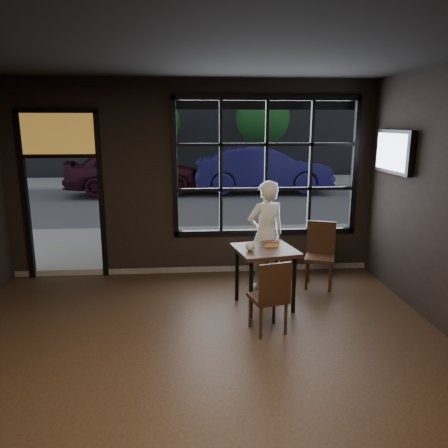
{
  "coord_description": "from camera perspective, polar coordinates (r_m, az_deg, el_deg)",
  "views": [
    {
      "loc": [
        -0.06,
        -3.64,
        2.51
      ],
      "look_at": [
        0.4,
        2.2,
        1.15
      ],
      "focal_mm": 35.0,
      "sensor_mm": 36.0,
      "label": 1
    }
  ],
  "objects": [
    {
      "name": "chair_near",
      "position": [
        5.4,
        5.77,
        -9.26
      ],
      "size": [
        0.49,
        0.49,
        0.93
      ],
      "primitive_type": "cube",
      "rotation": [
        0.0,
        0.0,
        3.4
      ],
      "color": "black",
      "rests_on": "floor"
    },
    {
      "name": "ceiling",
      "position": [
        3.71,
        -3.81,
        23.89
      ],
      "size": [
        6.0,
        7.0,
        0.02
      ],
      "primitive_type": "cube",
      "color": "black",
      "rests_on": "ground"
    },
    {
      "name": "stained_transom",
      "position": [
        7.43,
        -20.83,
        11.0
      ],
      "size": [
        1.2,
        0.06,
        0.7
      ],
      "primitive_type": "cube",
      "color": "orange",
      "rests_on": "ground"
    },
    {
      "name": "floor",
      "position": [
        4.43,
        -3.14,
        -21.62
      ],
      "size": [
        6.0,
        7.0,
        0.02
      ],
      "primitive_type": "cube",
      "color": "black",
      "rests_on": "ground"
    },
    {
      "name": "cafe_table",
      "position": [
        6.11,
        5.31,
        -6.96
      ],
      "size": [
        0.92,
        0.92,
        0.85
      ],
      "primitive_type": "cube",
      "rotation": [
        0.0,
        0.0,
        0.2
      ],
      "color": "black",
      "rests_on": "floor"
    },
    {
      "name": "cup",
      "position": [
        5.86,
        3.44,
        -3.01
      ],
      "size": [
        0.12,
        0.12,
        0.1
      ],
      "primitive_type": "imported",
      "rotation": [
        0.0,
        0.0,
        -0.01
      ],
      "color": "silver",
      "rests_on": "cafe_table"
    },
    {
      "name": "tree_right",
      "position": [
        18.72,
        5.06,
        13.57
      ],
      "size": [
        2.24,
        2.24,
        3.82
      ],
      "color": "#332114",
      "rests_on": "street_asphalt"
    },
    {
      "name": "man",
      "position": [
        6.68,
        5.48,
        -1.46
      ],
      "size": [
        0.71,
        0.57,
        1.68
      ],
      "primitive_type": "imported",
      "rotation": [
        0.0,
        0.0,
        3.46
      ],
      "color": "silver",
      "rests_on": "floor"
    },
    {
      "name": "chair_window",
      "position": [
        6.93,
        12.4,
        -4.08
      ],
      "size": [
        0.56,
        0.56,
        1.01
      ],
      "primitive_type": "cube",
      "rotation": [
        0.0,
        0.0,
        -0.35
      ],
      "color": "black",
      "rests_on": "floor"
    },
    {
      "name": "hotdog",
      "position": [
        6.07,
        6.24,
        -2.69
      ],
      "size": [
        0.2,
        0.09,
        0.06
      ],
      "primitive_type": null,
      "rotation": [
        0.0,
        0.0,
        0.05
      ],
      "color": "tan",
      "rests_on": "cafe_table"
    },
    {
      "name": "maroon_car",
      "position": [
        15.81,
        -11.82,
        6.92
      ],
      "size": [
        4.81,
        2.37,
        1.58
      ],
      "primitive_type": "imported",
      "rotation": [
        0.0,
        0.0,
        1.68
      ],
      "color": "black",
      "rests_on": "street_asphalt"
    },
    {
      "name": "tv",
      "position": [
        6.93,
        21.33,
        8.79
      ],
      "size": [
        0.12,
        1.08,
        0.63
      ],
      "primitive_type": "cube",
      "color": "black",
      "rests_on": "wall_right"
    },
    {
      "name": "building_across",
      "position": [
        27.11,
        -4.7,
        23.65
      ],
      "size": [
        28.0,
        12.0,
        15.0
      ],
      "primitive_type": "cube",
      "color": "#5B5956",
      "rests_on": "ground"
    },
    {
      "name": "navy_car",
      "position": [
        15.92,
        5.07,
        7.22
      ],
      "size": [
        4.9,
        1.8,
        1.6
      ],
      "primitive_type": "imported",
      "rotation": [
        0.0,
        0.0,
        1.55
      ],
      "color": "#19174F",
      "rests_on": "street_asphalt"
    },
    {
      "name": "window_frame",
      "position": [
        7.29,
        5.52,
        7.41
      ],
      "size": [
        3.06,
        0.12,
        2.28
      ],
      "primitive_type": "cube",
      "color": "black",
      "rests_on": "ground"
    },
    {
      "name": "street_asphalt",
      "position": [
        27.76,
        -4.41,
        7.81
      ],
      "size": [
        60.0,
        41.0,
        0.04
      ],
      "primitive_type": "cube",
      "color": "#545456",
      "rests_on": "ground"
    },
    {
      "name": "tree_left",
      "position": [
        18.9,
        -9.01,
        12.96
      ],
      "size": [
        2.1,
        2.1,
        3.58
      ],
      "color": "#332114",
      "rests_on": "street_asphalt"
    }
  ]
}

